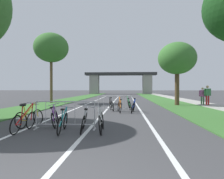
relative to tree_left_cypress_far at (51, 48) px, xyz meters
The scene contains 23 objects.
grass_verge_left 9.50m from the tree_left_cypress_far, 87.96° to the left, with size 3.32×61.59×0.05m, color #386B2D.
grass_verge_right 15.47m from the tree_left_cypress_far, 32.08° to the left, with size 3.32×61.59×0.05m, color #386B2D.
sidewalk_path_right 17.68m from the tree_left_cypress_far, 27.16° to the left, with size 2.10×61.59×0.08m, color #9E9B93.
lane_stripe_center 8.42m from the tree_left_cypress_far, ahead, with size 0.14×35.63×0.01m, color silver.
lane_stripe_right_lane 10.30m from the tree_left_cypress_far, ahead, with size 0.14×35.63×0.01m, color silver.
lane_stripe_left_lane 6.85m from the tree_left_cypress_far, ahead, with size 0.14×35.63×0.01m, color silver.
overpass_bridge 33.99m from the tree_left_cypress_far, 79.40° to the left, with size 18.68×2.97×5.68m.
tree_left_cypress_far is the anchor object (origin of this frame).
tree_right_pine_near 12.38m from the tree_left_cypress_far, ahead, with size 3.32×3.32×5.59m.
crowd_barrier_nearest 14.81m from the tree_left_cypress_far, 67.37° to the right, with size 2.27×0.52×1.05m.
crowd_barrier_second 10.96m from the tree_left_cypress_far, 44.83° to the right, with size 2.26×0.50×1.05m.
bicycle_green_0 11.39m from the tree_left_cypress_far, 38.89° to the right, with size 0.62×1.74×1.05m.
bicycle_teal_1 15.34m from the tree_left_cypress_far, 67.89° to the right, with size 0.51×1.69×0.87m.
bicycle_silver_2 15.50m from the tree_left_cypress_far, 65.09° to the right, with size 0.51×1.64×0.91m.
bicycle_orange_3 11.57m from the tree_left_cypress_far, 45.61° to the right, with size 0.48×1.70×0.99m.
bicycle_purple_4 14.21m from the tree_left_cypress_far, 68.81° to the right, with size 0.70×1.63×0.90m.
bicycle_red_5 14.92m from the tree_left_cypress_far, 73.16° to the right, with size 0.46×1.67×1.02m.
bicycle_yellow_6 14.01m from the tree_left_cypress_far, 73.04° to the right, with size 0.52×1.65×0.98m.
bicycle_white_7 15.74m from the tree_left_cypress_far, 62.94° to the right, with size 0.53×1.63×0.98m.
bicycle_black_8 10.62m from the tree_left_cypress_far, 44.10° to the right, with size 0.65×1.60×0.93m.
bicycle_blue_9 12.18m from the tree_left_cypress_far, 42.59° to the right, with size 0.62×1.70×0.92m.
pedestrian_strolling 15.54m from the tree_left_cypress_far, ahead, with size 0.63×0.39×1.78m.
pedestrian_in_red_jacket 15.24m from the tree_left_cypress_far, ahead, with size 0.58×0.31×1.61m.
Camera 1 is at (1.36, -2.68, 1.52)m, focal length 32.51 mm.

